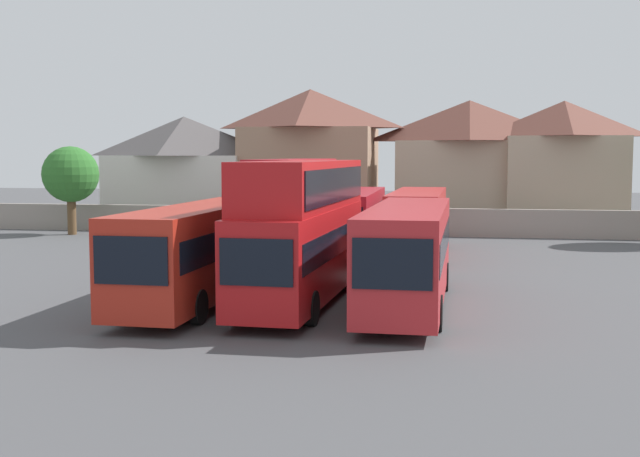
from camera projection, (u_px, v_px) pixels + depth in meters
name	position (u px, v px, depth m)	size (l,w,h in m)	color
ground	(365.00, 246.00, 46.07)	(140.00, 140.00, 0.00)	#4C4C4F
depot_boundary_wall	(376.00, 221.00, 52.14)	(56.00, 0.50, 1.80)	gray
bus_1	(202.00, 247.00, 28.46)	(2.81, 11.98, 3.43)	#AF2619
bus_2	(302.00, 224.00, 28.02)	(2.88, 11.18, 5.03)	#B31517
bus_3	(408.00, 250.00, 27.40)	(2.68, 11.70, 3.48)	red
bus_4	(293.00, 200.00, 43.19)	(3.11, 11.60, 5.00)	red
bus_5	(354.00, 218.00, 42.16)	(2.68, 11.37, 3.33)	#AE1A27
bus_6	(418.00, 218.00, 41.86)	(2.75, 11.13, 3.34)	red
house_terrace_left	(185.00, 169.00, 61.39)	(10.85, 8.16, 8.13)	silver
house_terrace_centre	(310.00, 156.00, 59.94)	(9.95, 7.88, 10.08)	#9E7A60
house_terrace_right	(469.00, 162.00, 58.34)	(10.77, 6.65, 9.16)	tan
house_terrace_far_right	(563.00, 164.00, 56.53)	(8.41, 7.09, 9.01)	tan
tree_left_of_lot	(71.00, 175.00, 52.28)	(3.66, 3.66, 5.79)	brown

